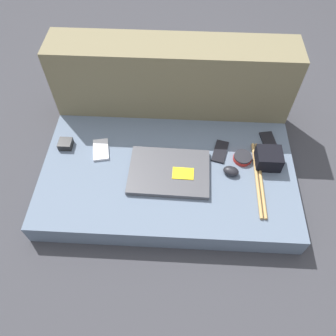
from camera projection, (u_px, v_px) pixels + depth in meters
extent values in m
plane|color=#38383D|center=(168.00, 184.00, 1.50)|extent=(8.00, 8.00, 0.00)
cube|color=slate|center=(168.00, 178.00, 1.46)|extent=(1.10, 0.61, 0.11)
cube|color=#756B4C|center=(172.00, 86.00, 1.56)|extent=(1.10, 0.20, 0.45)
cube|color=#47474C|center=(169.00, 172.00, 1.40)|extent=(0.35, 0.25, 0.02)
cube|color=yellow|center=(183.00, 173.00, 1.38)|extent=(0.09, 0.06, 0.00)
ellipsoid|color=black|center=(231.00, 170.00, 1.40)|extent=(0.08, 0.06, 0.03)
cylinder|color=red|center=(242.00, 158.00, 1.44)|extent=(0.08, 0.08, 0.02)
cylinder|color=#232328|center=(243.00, 156.00, 1.43)|extent=(0.08, 0.08, 0.01)
cube|color=silver|center=(101.00, 150.00, 1.48)|extent=(0.09, 0.13, 0.01)
cube|color=black|center=(268.00, 141.00, 1.51)|extent=(0.08, 0.11, 0.01)
cube|color=black|center=(220.00, 151.00, 1.47)|extent=(0.09, 0.13, 0.01)
cube|color=black|center=(268.00, 158.00, 1.41)|extent=(0.11, 0.10, 0.08)
cube|color=black|center=(66.00, 144.00, 1.48)|extent=(0.06, 0.06, 0.03)
cylinder|color=tan|center=(257.00, 179.00, 1.38)|extent=(0.02, 0.38, 0.01)
cylinder|color=tan|center=(261.00, 179.00, 1.38)|extent=(0.02, 0.38, 0.01)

